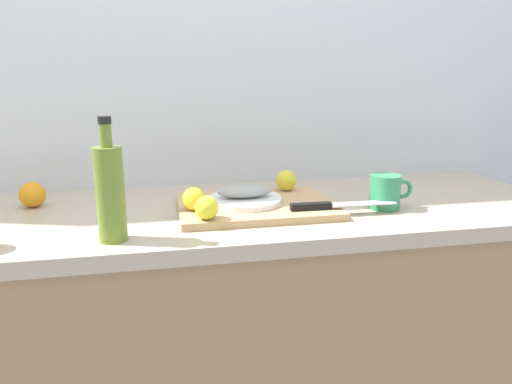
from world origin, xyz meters
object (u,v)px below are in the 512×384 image
object	(u,v)px
cutting_board	(256,206)
chef_knife	(330,205)
white_plate	(245,200)
lemon_0	(286,181)
fish_fillet	(245,191)
olive_oil_bottle	(110,192)
coffee_mug_0	(386,192)
orange_0	(32,195)

from	to	relation	value
cutting_board	chef_knife	distance (m)	0.21
white_plate	lemon_0	bearing A→B (deg)	36.92
fish_fillet	lemon_0	bearing A→B (deg)	36.92
chef_knife	olive_oil_bottle	world-z (taller)	olive_oil_bottle
fish_fillet	olive_oil_bottle	size ratio (longest dim) A/B	0.55
lemon_0	white_plate	bearing A→B (deg)	-143.08
olive_oil_bottle	fish_fillet	bearing A→B (deg)	28.45
white_plate	chef_knife	distance (m)	0.23
chef_knife	coffee_mug_0	world-z (taller)	coffee_mug_0
white_plate	lemon_0	size ratio (longest dim) A/B	3.30
chef_knife	orange_0	bearing A→B (deg)	163.10
olive_oil_bottle	coffee_mug_0	xyz separation A→B (m)	(0.72, 0.12, -0.07)
white_plate	orange_0	distance (m)	0.60
lemon_0	orange_0	bearing A→B (deg)	177.32
olive_oil_bottle	coffee_mug_0	distance (m)	0.74
cutting_board	orange_0	world-z (taller)	orange_0
fish_fillet	orange_0	world-z (taller)	orange_0
coffee_mug_0	white_plate	bearing A→B (deg)	170.38
white_plate	fish_fillet	world-z (taller)	fish_fillet
chef_knife	lemon_0	distance (m)	0.22
cutting_board	orange_0	bearing A→B (deg)	166.24
white_plate	orange_0	bearing A→B (deg)	166.02
olive_oil_bottle	orange_0	world-z (taller)	olive_oil_bottle
chef_knife	olive_oil_bottle	xyz separation A→B (m)	(-0.55, -0.08, 0.09)
cutting_board	lemon_0	bearing A→B (deg)	44.59
fish_fillet	olive_oil_bottle	world-z (taller)	olive_oil_bottle
olive_oil_bottle	orange_0	distance (m)	0.42
cutting_board	coffee_mug_0	bearing A→B (deg)	-9.65
coffee_mug_0	orange_0	distance (m)	0.99
cutting_board	chef_knife	bearing A→B (deg)	-28.67
cutting_board	white_plate	distance (m)	0.04
cutting_board	chef_knife	world-z (taller)	chef_knife
olive_oil_bottle	white_plate	bearing A→B (deg)	28.45
chef_knife	orange_0	size ratio (longest dim) A/B	4.01
cutting_board	fish_fillet	distance (m)	0.05
lemon_0	olive_oil_bottle	bearing A→B (deg)	-148.80
olive_oil_bottle	orange_0	size ratio (longest dim) A/B	3.87
cutting_board	white_plate	size ratio (longest dim) A/B	2.08
orange_0	chef_knife	bearing A→B (deg)	-17.41
fish_fillet	chef_knife	world-z (taller)	fish_fillet
fish_fillet	coffee_mug_0	world-z (taller)	coffee_mug_0
white_plate	orange_0	xyz separation A→B (m)	(-0.58, 0.15, 0.01)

